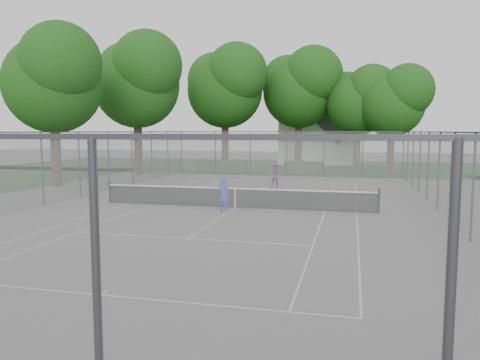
% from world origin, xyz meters
% --- Properties ---
extents(ground, '(120.00, 120.00, 0.00)m').
position_xyz_m(ground, '(0.00, 0.00, 0.00)').
color(ground, '#615F5C').
rests_on(ground, ground).
extents(grass_far, '(60.00, 20.00, 0.00)m').
position_xyz_m(grass_far, '(0.00, 26.00, 0.00)').
color(grass_far, '#164012').
rests_on(grass_far, ground).
extents(court_markings, '(11.03, 23.83, 0.01)m').
position_xyz_m(court_markings, '(0.00, 0.00, 0.01)').
color(court_markings, beige).
rests_on(court_markings, ground).
extents(tennis_net, '(12.87, 0.10, 1.10)m').
position_xyz_m(tennis_net, '(0.00, 0.00, 0.51)').
color(tennis_net, black).
rests_on(tennis_net, ground).
extents(perimeter_fence, '(18.08, 34.08, 3.52)m').
position_xyz_m(perimeter_fence, '(0.00, 0.00, 1.81)').
color(perimeter_fence, '#38383D').
rests_on(perimeter_fence, ground).
extents(tree_far_left, '(7.92, 7.23, 11.39)m').
position_xyz_m(tree_far_left, '(-6.22, 21.18, 7.83)').
color(tree_far_left, '#341E13').
rests_on(tree_far_left, ground).
extents(tree_far_midleft, '(7.97, 7.27, 11.45)m').
position_xyz_m(tree_far_midleft, '(0.20, 24.68, 7.87)').
color(tree_far_midleft, '#341E13').
rests_on(tree_far_midleft, ground).
extents(tree_far_midright, '(6.55, 5.98, 9.42)m').
position_xyz_m(tree_far_midright, '(5.68, 23.41, 6.47)').
color(tree_far_midright, '#341E13').
rests_on(tree_far_midright, ground).
extents(tree_far_right, '(6.35, 5.80, 9.14)m').
position_xyz_m(tree_far_right, '(8.50, 21.64, 6.27)').
color(tree_far_right, '#341E13').
rests_on(tree_far_right, ground).
extents(tree_side_back, '(7.84, 7.16, 11.28)m').
position_xyz_m(tree_side_back, '(-11.57, 14.11, 7.75)').
color(tree_side_back, '#341E13').
rests_on(tree_side_back, ground).
extents(tree_side_front, '(7.07, 6.46, 10.17)m').
position_xyz_m(tree_side_front, '(-13.34, 5.76, 6.99)').
color(tree_side_front, '#341E13').
rests_on(tree_side_front, ground).
extents(hedge_left, '(4.29, 1.29, 1.07)m').
position_xyz_m(hedge_left, '(-5.75, 17.96, 0.54)').
color(hedge_left, '#1B4C18').
rests_on(hedge_left, ground).
extents(hedge_mid, '(3.27, 0.93, 1.03)m').
position_xyz_m(hedge_mid, '(1.32, 18.51, 0.51)').
color(hedge_mid, '#1B4C18').
rests_on(hedge_mid, ground).
extents(hedge_right, '(2.72, 1.00, 0.82)m').
position_xyz_m(hedge_right, '(6.75, 18.43, 0.41)').
color(hedge_right, '#1B4C18').
rests_on(hedge_right, ground).
extents(house, '(8.30, 6.43, 10.33)m').
position_xyz_m(house, '(1.72, 31.26, 4.16)').
color(house, white).
rests_on(house, ground).
extents(girl_player, '(0.63, 0.48, 1.55)m').
position_xyz_m(girl_player, '(-0.20, -1.20, 0.77)').
color(girl_player, '#343BC6').
rests_on(girl_player, ground).
extents(woman_player, '(0.76, 0.60, 1.53)m').
position_xyz_m(woman_player, '(0.59, 8.07, 0.77)').
color(woman_player, '#822B81').
rests_on(woman_player, ground).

